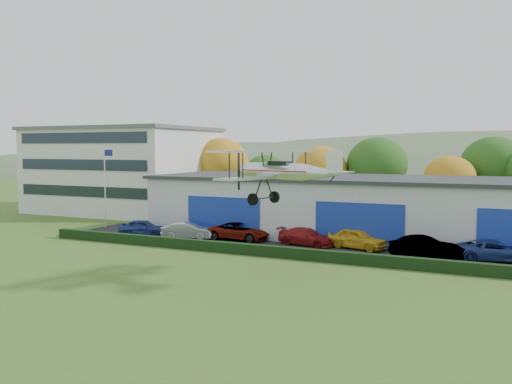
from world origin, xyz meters
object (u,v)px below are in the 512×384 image
at_px(office_block, 124,169).
at_px(car_4, 357,239).
at_px(car_3, 306,237).
at_px(hangar, 376,207).
at_px(flagpole, 106,180).
at_px(car_1, 188,230).
at_px(car_2, 239,232).
at_px(biplane, 281,170).
at_px(car_6, 495,251).
at_px(car_0, 143,228).
at_px(car_5, 427,248).

distance_m(office_block, car_4, 35.83).
bearing_deg(car_3, hangar, -23.13).
bearing_deg(flagpole, car_1, -10.58).
distance_m(car_1, car_2, 4.47).
bearing_deg(car_3, office_block, 74.00).
xyz_separation_m(office_block, biplane, (31.33, -24.96, 1.35)).
height_order(car_1, car_6, car_1).
bearing_deg(car_3, car_6, -82.28).
bearing_deg(car_0, car_2, -100.71).
bearing_deg(flagpole, biplane, -27.25).
xyz_separation_m(car_2, car_3, (6.02, 0.04, -0.04)).
height_order(car_1, car_4, car_4).
bearing_deg(car_4, flagpole, 103.20).
relative_size(car_2, biplane, 0.60).
distance_m(car_3, car_6, 13.90).
bearing_deg(car_3, flagpole, 97.62).
xyz_separation_m(flagpole, car_1, (10.48, -1.96, -4.01)).
relative_size(car_4, car_5, 0.91).
distance_m(flagpole, car_0, 7.44).
relative_size(office_block, car_2, 3.95).
height_order(hangar, car_5, hangar).
bearing_deg(car_3, car_5, -92.49).
xyz_separation_m(car_3, car_6, (13.90, -0.34, 0.04)).
bearing_deg(car_4, car_3, 107.17).
distance_m(flagpole, car_4, 25.17).
xyz_separation_m(car_1, car_6, (24.18, 1.06, -0.00)).
distance_m(car_1, biplane, 17.19).
height_order(hangar, car_2, hangar).
xyz_separation_m(car_4, car_6, (9.80, -0.58, -0.06)).
relative_size(car_0, car_2, 0.82).
distance_m(flagpole, car_3, 21.16).
height_order(flagpole, car_3, flagpole).
xyz_separation_m(car_1, biplane, (12.73, -10.00, 5.79)).
bearing_deg(office_block, car_3, -25.14).
bearing_deg(car_2, hangar, -58.13).
xyz_separation_m(flagpole, car_2, (14.74, -0.60, -4.01)).
xyz_separation_m(office_block, car_4, (32.97, -13.32, -4.38)).
distance_m(car_0, car_3, 14.94).
relative_size(hangar, car_1, 9.19).
bearing_deg(car_5, car_3, 56.90).
xyz_separation_m(car_3, car_5, (9.59, -1.98, 0.15)).
distance_m(car_3, car_5, 9.80).
relative_size(car_5, car_6, 0.97).
distance_m(car_2, car_6, 19.92).
xyz_separation_m(car_1, car_4, (14.38, 1.64, 0.06)).
bearing_deg(flagpole, car_5, -4.76).
relative_size(flagpole, car_3, 1.69).
relative_size(hangar, car_5, 8.01).
bearing_deg(car_3, biplane, -158.71).
height_order(car_3, car_4, car_4).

